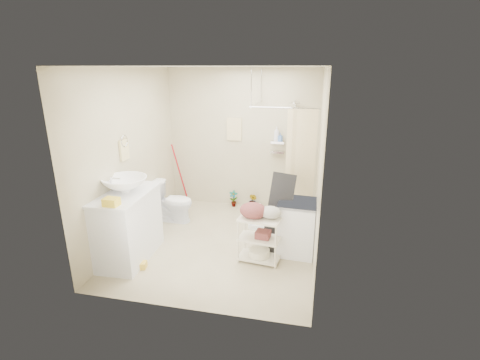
% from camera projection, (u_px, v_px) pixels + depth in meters
% --- Properties ---
extents(floor, '(3.20, 3.20, 0.00)m').
position_uv_depth(floor, '(221.00, 242.00, 5.39)').
color(floor, '#B9AE8B').
rests_on(floor, ground).
extents(ceiling, '(2.80, 3.20, 0.04)m').
position_uv_depth(ceiling, '(218.00, 66.00, 4.59)').
color(ceiling, silver).
rests_on(ceiling, ground).
extents(wall_back, '(2.80, 0.04, 2.60)m').
position_uv_depth(wall_back, '(242.00, 140.00, 6.48)').
color(wall_back, beige).
rests_on(wall_back, ground).
extents(wall_front, '(2.80, 0.04, 2.60)m').
position_uv_depth(wall_front, '(178.00, 201.00, 3.50)').
color(wall_front, beige).
rests_on(wall_front, ground).
extents(wall_left, '(0.04, 3.20, 2.60)m').
position_uv_depth(wall_left, '(131.00, 156.00, 5.27)').
color(wall_left, beige).
rests_on(wall_left, ground).
extents(wall_right, '(0.04, 3.20, 2.60)m').
position_uv_depth(wall_right, '(319.00, 167.00, 4.72)').
color(wall_right, beige).
rests_on(wall_right, ground).
extents(vanity, '(0.65, 1.13, 0.98)m').
position_uv_depth(vanity, '(128.00, 226.00, 4.83)').
color(vanity, silver).
rests_on(vanity, ground).
extents(sink, '(0.70, 0.70, 0.21)m').
position_uv_depth(sink, '(125.00, 184.00, 4.70)').
color(sink, white).
rests_on(sink, vanity).
extents(counter_basket, '(0.19, 0.15, 0.10)m').
position_uv_depth(counter_basket, '(111.00, 202.00, 4.23)').
color(counter_basket, yellow).
rests_on(counter_basket, vanity).
extents(floor_basket, '(0.26, 0.22, 0.12)m').
position_uv_depth(floor_basket, '(140.00, 264.00, 4.68)').
color(floor_basket, gold).
rests_on(floor_basket, ground).
extents(toilet, '(0.71, 0.41, 0.72)m').
position_uv_depth(toilet, '(173.00, 201.00, 6.06)').
color(toilet, white).
rests_on(toilet, ground).
extents(mop, '(0.11, 0.11, 1.19)m').
position_uv_depth(mop, '(178.00, 173.00, 6.85)').
color(mop, '#B80615').
rests_on(mop, ground).
extents(potted_plant_a, '(0.18, 0.13, 0.32)m').
position_uv_depth(potted_plant_a, '(233.00, 199.00, 6.74)').
color(potted_plant_a, brown).
rests_on(potted_plant_a, ground).
extents(potted_plant_b, '(0.22, 0.21, 0.31)m').
position_uv_depth(potted_plant_b, '(253.00, 201.00, 6.65)').
color(potted_plant_b, brown).
rests_on(potted_plant_b, ground).
extents(hanging_towel, '(0.28, 0.03, 0.42)m').
position_uv_depth(hanging_towel, '(234.00, 129.00, 6.43)').
color(hanging_towel, beige).
rests_on(hanging_towel, wall_back).
extents(towel_ring, '(0.04, 0.22, 0.34)m').
position_uv_depth(towel_ring, '(124.00, 148.00, 5.03)').
color(towel_ring, beige).
rests_on(towel_ring, wall_left).
extents(tp_holder, '(0.08, 0.12, 0.14)m').
position_uv_depth(tp_holder, '(138.00, 191.00, 5.49)').
color(tp_holder, white).
rests_on(tp_holder, wall_left).
extents(shower, '(1.10, 1.10, 2.10)m').
position_uv_depth(shower, '(285.00, 163.00, 5.88)').
color(shower, white).
rests_on(shower, ground).
extents(shampoo_bottle_a, '(0.10, 0.10, 0.26)m').
position_uv_depth(shampoo_bottle_a, '(277.00, 134.00, 6.23)').
color(shampoo_bottle_a, silver).
rests_on(shampoo_bottle_a, shower).
extents(shampoo_bottle_b, '(0.09, 0.09, 0.15)m').
position_uv_depth(shampoo_bottle_b, '(280.00, 137.00, 6.22)').
color(shampoo_bottle_b, '#486FB6').
rests_on(shampoo_bottle_b, shower).
extents(washing_machine, '(0.57, 0.58, 0.78)m').
position_uv_depth(washing_machine, '(297.00, 227.00, 5.02)').
color(washing_machine, white).
rests_on(washing_machine, ground).
extents(laundry_rack, '(0.60, 0.40, 0.77)m').
position_uv_depth(laundry_rack, '(260.00, 235.00, 4.78)').
color(laundry_rack, silver).
rests_on(laundry_rack, ground).
extents(ironing_board, '(0.35, 0.14, 1.20)m').
position_uv_depth(ironing_board, '(279.00, 213.00, 4.98)').
color(ironing_board, black).
rests_on(ironing_board, ground).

